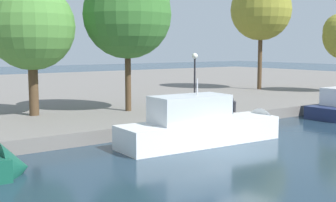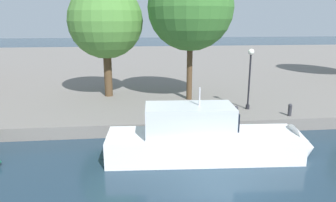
{
  "view_description": "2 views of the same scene",
  "coord_description": "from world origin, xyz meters",
  "px_view_note": "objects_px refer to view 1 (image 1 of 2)",
  "views": [
    {
      "loc": [
        -16.52,
        -15.68,
        5.37
      ],
      "look_at": [
        -0.72,
        5.75,
        2.21
      ],
      "focal_mm": 49.11,
      "sensor_mm": 36.0,
      "label": 1
    },
    {
      "loc": [
        -3.56,
        -11.24,
        6.86
      ],
      "look_at": [
        -1.62,
        6.58,
        2.2
      ],
      "focal_mm": 34.02,
      "sensor_mm": 36.0,
      "label": 2
    }
  ],
  "objects_px": {
    "tree_0": "(129,11)",
    "tree_4": "(260,8)",
    "lamp_post": "(195,75)",
    "motor_yacht_1": "(207,129)",
    "tree_5": "(31,24)",
    "mooring_bollard_0": "(234,106)",
    "mooring_bollard_1": "(195,110)"
  },
  "relations": [
    {
      "from": "motor_yacht_1",
      "to": "mooring_bollard_0",
      "type": "distance_m",
      "value": 7.31
    },
    {
      "from": "tree_5",
      "to": "motor_yacht_1",
      "type": "bearing_deg",
      "value": -61.76
    },
    {
      "from": "tree_4",
      "to": "lamp_post",
      "type": "bearing_deg",
      "value": -151.07
    },
    {
      "from": "mooring_bollard_1",
      "to": "tree_0",
      "type": "distance_m",
      "value": 8.56
    },
    {
      "from": "lamp_post",
      "to": "tree_0",
      "type": "xyz_separation_m",
      "value": [
        -3.39,
        3.19,
        4.49
      ]
    },
    {
      "from": "motor_yacht_1",
      "to": "mooring_bollard_0",
      "type": "bearing_deg",
      "value": 36.68
    },
    {
      "from": "mooring_bollard_1",
      "to": "tree_5",
      "type": "distance_m",
      "value": 12.29
    },
    {
      "from": "mooring_bollard_1",
      "to": "motor_yacht_1",
      "type": "bearing_deg",
      "value": -121.87
    },
    {
      "from": "lamp_post",
      "to": "tree_0",
      "type": "relative_size",
      "value": 0.42
    },
    {
      "from": "mooring_bollard_1",
      "to": "lamp_post",
      "type": "relative_size",
      "value": 0.18
    },
    {
      "from": "motor_yacht_1",
      "to": "tree_5",
      "type": "distance_m",
      "value": 13.86
    },
    {
      "from": "mooring_bollard_0",
      "to": "lamp_post",
      "type": "relative_size",
      "value": 0.2
    },
    {
      "from": "mooring_bollard_0",
      "to": "tree_5",
      "type": "bearing_deg",
      "value": 149.85
    },
    {
      "from": "motor_yacht_1",
      "to": "lamp_post",
      "type": "relative_size",
      "value": 2.58
    },
    {
      "from": "mooring_bollard_1",
      "to": "lamp_post",
      "type": "xyz_separation_m",
      "value": [
        1.4,
        1.74,
        2.21
      ]
    },
    {
      "from": "mooring_bollard_0",
      "to": "lamp_post",
      "type": "height_order",
      "value": "lamp_post"
    },
    {
      "from": "mooring_bollard_0",
      "to": "mooring_bollard_1",
      "type": "bearing_deg",
      "value": 178.41
    },
    {
      "from": "mooring_bollard_0",
      "to": "mooring_bollard_1",
      "type": "relative_size",
      "value": 1.1
    },
    {
      "from": "tree_0",
      "to": "tree_4",
      "type": "height_order",
      "value": "tree_4"
    },
    {
      "from": "tree_0",
      "to": "tree_5",
      "type": "bearing_deg",
      "value": 163.33
    },
    {
      "from": "tree_4",
      "to": "tree_5",
      "type": "relative_size",
      "value": 1.35
    },
    {
      "from": "tree_0",
      "to": "tree_4",
      "type": "relative_size",
      "value": 0.85
    },
    {
      "from": "lamp_post",
      "to": "tree_4",
      "type": "distance_m",
      "value": 20.07
    },
    {
      "from": "lamp_post",
      "to": "tree_4",
      "type": "bearing_deg",
      "value": 28.93
    },
    {
      "from": "tree_4",
      "to": "mooring_bollard_1",
      "type": "bearing_deg",
      "value": -148.78
    },
    {
      "from": "tree_4",
      "to": "tree_0",
      "type": "bearing_deg",
      "value": -163.25
    },
    {
      "from": "tree_0",
      "to": "tree_4",
      "type": "xyz_separation_m",
      "value": [
        20.13,
        6.06,
        1.57
      ]
    },
    {
      "from": "tree_0",
      "to": "tree_5",
      "type": "relative_size",
      "value": 1.14
    },
    {
      "from": "motor_yacht_1",
      "to": "lamp_post",
      "type": "height_order",
      "value": "lamp_post"
    },
    {
      "from": "tree_4",
      "to": "motor_yacht_1",
      "type": "bearing_deg",
      "value": -143.87
    },
    {
      "from": "mooring_bollard_0",
      "to": "tree_4",
      "type": "distance_m",
      "value": 20.1
    },
    {
      "from": "motor_yacht_1",
      "to": "lamp_post",
      "type": "distance_m",
      "value": 7.52
    }
  ]
}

